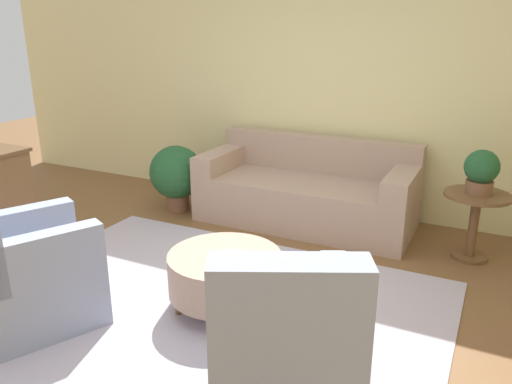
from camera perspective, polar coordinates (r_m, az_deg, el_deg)
ground_plane at (r=3.76m, az=-5.95°, el=-13.00°), size 16.00×16.00×0.00m
wall_back at (r=5.52m, az=7.90°, el=12.39°), size 8.91×0.12×2.80m
rug at (r=3.76m, az=-5.95°, el=-12.93°), size 3.38×2.47×0.01m
couch at (r=5.21m, az=5.82°, el=-0.06°), size 2.18×0.95×0.85m
armchair_left at (r=3.69m, az=-25.18°, el=-8.48°), size 0.97×1.02×1.00m
armchair_right at (r=2.63m, az=3.38°, el=-17.89°), size 0.97×1.02×1.00m
ottoman_table at (r=3.62m, az=-3.57°, el=-9.22°), size 0.81×0.81×0.41m
side_table at (r=4.71m, az=23.74°, el=-2.34°), size 0.55×0.55×0.60m
potted_plant_on_side_table at (r=4.60m, az=24.35°, el=2.23°), size 0.29×0.29×0.38m
potted_plant_floor at (r=5.55m, az=-9.09°, el=2.05°), size 0.59×0.59×0.73m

